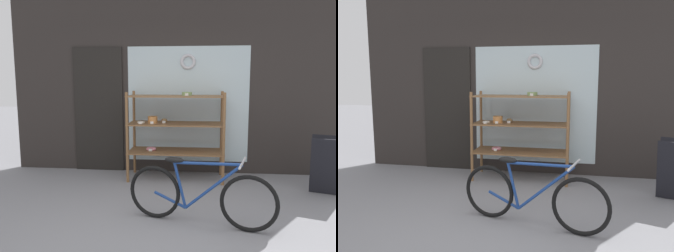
% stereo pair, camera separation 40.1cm
% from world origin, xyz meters
% --- Properties ---
extents(ground_plane, '(30.00, 30.00, 0.00)m').
position_xyz_m(ground_plane, '(0.00, 0.00, 0.00)').
color(ground_plane, gray).
extents(storefront_facade, '(5.58, 0.13, 3.54)m').
position_xyz_m(storefront_facade, '(-0.03, 2.54, 1.73)').
color(storefront_facade, '#2D2826').
rests_on(storefront_facade, ground_plane).
extents(display_case, '(1.49, 0.58, 1.38)m').
position_xyz_m(display_case, '(0.01, 2.12, 0.85)').
color(display_case, brown).
rests_on(display_case, ground_plane).
extents(bicycle, '(1.61, 0.56, 0.74)m').
position_xyz_m(bicycle, '(0.41, 0.47, 0.33)').
color(bicycle, black).
rests_on(bicycle, ground_plane).
extents(sandwich_board, '(0.55, 0.51, 0.79)m').
position_xyz_m(sandwich_board, '(2.15, 1.60, 0.40)').
color(sandwich_board, black).
rests_on(sandwich_board, ground_plane).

